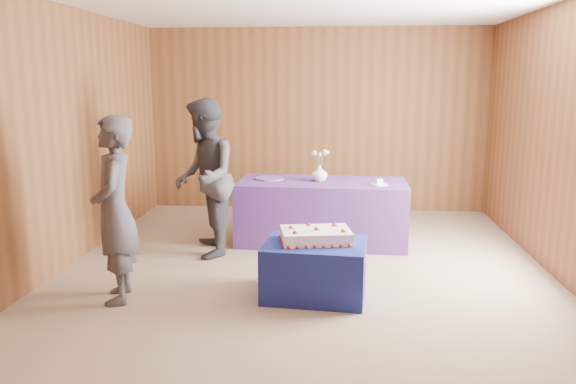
# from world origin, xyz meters

# --- Properties ---
(ground) EXTENTS (6.00, 6.00, 0.00)m
(ground) POSITION_xyz_m (0.00, 0.00, 0.00)
(ground) COLOR #866D5C
(ground) RESTS_ON ground
(room_shell) EXTENTS (5.04, 6.04, 2.72)m
(room_shell) POSITION_xyz_m (0.00, 0.00, 1.80)
(room_shell) COLOR brown
(room_shell) RESTS_ON ground
(cake_table) EXTENTS (0.95, 0.77, 0.50)m
(cake_table) POSITION_xyz_m (0.14, -0.56, 0.25)
(cake_table) COLOR navy
(cake_table) RESTS_ON ground
(serving_table) EXTENTS (2.03, 0.98, 0.75)m
(serving_table) POSITION_xyz_m (0.15, 1.19, 0.38)
(serving_table) COLOR #603084
(serving_table) RESTS_ON ground
(sheet_cake) EXTENTS (0.71, 0.55, 0.15)m
(sheet_cake) POSITION_xyz_m (0.14, -0.52, 0.56)
(sheet_cake) COLOR white
(sheet_cake) RESTS_ON cake_table
(vase) EXTENTS (0.23, 0.23, 0.20)m
(vase) POSITION_xyz_m (0.11, 1.20, 0.85)
(vase) COLOR white
(vase) RESTS_ON serving_table
(flower_spray) EXTENTS (0.22, 0.22, 0.17)m
(flower_spray) POSITION_xyz_m (0.11, 1.20, 1.09)
(flower_spray) COLOR #306E2C
(flower_spray) RESTS_ON vase
(platter) EXTENTS (0.36, 0.36, 0.02)m
(platter) POSITION_xyz_m (-0.50, 1.27, 0.76)
(platter) COLOR #6B4E9D
(platter) RESTS_ON serving_table
(plate) EXTENTS (0.22, 0.22, 0.01)m
(plate) POSITION_xyz_m (0.81, 1.02, 0.76)
(plate) COLOR silver
(plate) RESTS_ON serving_table
(cake_slice) EXTENTS (0.08, 0.07, 0.08)m
(cake_slice) POSITION_xyz_m (0.81, 1.02, 0.79)
(cake_slice) COLOR white
(cake_slice) RESTS_ON plate
(knife) EXTENTS (0.26, 0.05, 0.00)m
(knife) POSITION_xyz_m (0.83, 0.88, 0.75)
(knife) COLOR silver
(knife) RESTS_ON serving_table
(guest_left) EXTENTS (0.55, 0.69, 1.65)m
(guest_left) POSITION_xyz_m (-1.60, -0.81, 0.82)
(guest_left) COLOR #3D3C48
(guest_left) RESTS_ON ground
(guest_right) EXTENTS (0.84, 0.98, 1.75)m
(guest_right) POSITION_xyz_m (-1.13, 0.57, 0.87)
(guest_right) COLOR #363640
(guest_right) RESTS_ON ground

